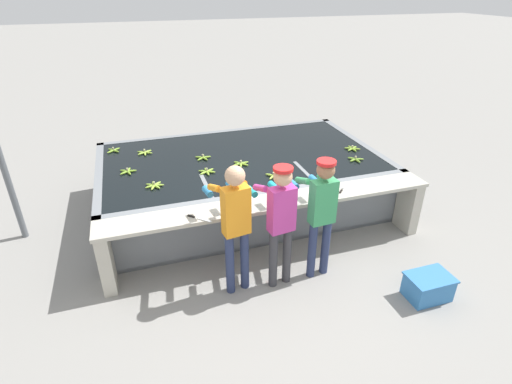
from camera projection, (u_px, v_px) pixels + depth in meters
The scene contains 19 objects.
ground_plane at pixel (278, 263), 5.62m from camera, with size 80.00×80.00×0.00m, color gray.
wash_tank at pixel (241, 180), 6.98m from camera, with size 4.69×2.82×0.89m.
work_ledge at pixel (274, 217), 5.52m from camera, with size 4.69×0.45×0.89m.
worker_0 at pixel (235, 218), 4.70m from camera, with size 0.47×0.74×1.73m.
worker_1 at pixel (280, 215), 4.82m from camera, with size 0.47×0.74×1.67m.
worker_2 at pixel (321, 208), 4.98m from camera, with size 0.44×0.73×1.67m.
banana_bunch_floating_0 at pixel (274, 176), 6.06m from camera, with size 0.22×0.22×0.08m.
banana_bunch_floating_1 at pixel (207, 171), 6.19m from camera, with size 0.26×0.28×0.08m.
banana_bunch_floating_2 at pixel (128, 171), 6.20m from camera, with size 0.27×0.28×0.08m.
banana_bunch_floating_3 at pixel (154, 185), 5.77m from camera, with size 0.28×0.28×0.08m.
banana_bunch_floating_4 at pixel (352, 149), 7.04m from camera, with size 0.26×0.28×0.08m.
banana_bunch_floating_5 at pixel (145, 152), 6.88m from camera, with size 0.26×0.28×0.08m.
banana_bunch_floating_6 at pixel (356, 159), 6.62m from camera, with size 0.28×0.27×0.08m.
banana_bunch_floating_7 at pixel (113, 150), 6.96m from camera, with size 0.24×0.24×0.08m.
banana_bunch_floating_8 at pixel (203, 158), 6.68m from camera, with size 0.27×0.28×0.08m.
banana_bunch_floating_9 at pixel (241, 164), 6.46m from camera, with size 0.28×0.28×0.08m.
knife_0 at pixel (196, 217), 5.00m from camera, with size 0.27×0.26×0.02m.
knife_1 at pixel (342, 189), 5.68m from camera, with size 0.27×0.27×0.02m.
crate at pixel (428, 287), 4.95m from camera, with size 0.55×0.39×0.32m.
Camera 1 is at (-1.69, -4.18, 3.52)m, focal length 28.00 mm.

